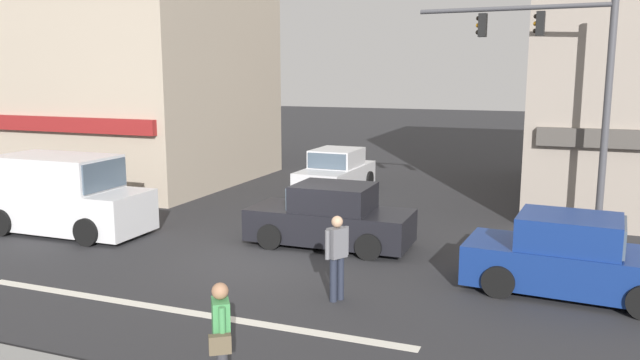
{
  "coord_description": "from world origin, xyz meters",
  "views": [
    {
      "loc": [
        6.4,
        -12.71,
        4.36
      ],
      "look_at": [
        0.66,
        2.0,
        1.6
      ],
      "focal_mm": 35.0,
      "sensor_mm": 36.0,
      "label": 1
    }
  ],
  "objects_px": {
    "traffic_light_mast": "(567,79)",
    "utility_pole_near_left": "(151,86)",
    "sedan_crossing_rightbound": "(331,218)",
    "pedestrian_mid_crossing": "(337,253)",
    "sedan_crossing_leftbound": "(336,173)",
    "van_approaching_near": "(64,196)",
    "sedan_waiting_far": "(572,259)",
    "pedestrian_foreground_with_bag": "(221,336)"
  },
  "relations": [
    {
      "from": "traffic_light_mast",
      "to": "sedan_crossing_leftbound",
      "type": "distance_m",
      "value": 9.29
    },
    {
      "from": "sedan_waiting_far",
      "to": "pedestrian_foreground_with_bag",
      "type": "relative_size",
      "value": 2.52
    },
    {
      "from": "pedestrian_foreground_with_bag",
      "to": "utility_pole_near_left",
      "type": "bearing_deg",
      "value": 129.19
    },
    {
      "from": "utility_pole_near_left",
      "to": "traffic_light_mast",
      "type": "relative_size",
      "value": 1.19
    },
    {
      "from": "utility_pole_near_left",
      "to": "pedestrian_mid_crossing",
      "type": "distance_m",
      "value": 12.76
    },
    {
      "from": "utility_pole_near_left",
      "to": "sedan_crossing_leftbound",
      "type": "xyz_separation_m",
      "value": [
        6.02,
        2.6,
        -3.14
      ]
    },
    {
      "from": "traffic_light_mast",
      "to": "sedan_waiting_far",
      "type": "relative_size",
      "value": 1.47
    },
    {
      "from": "traffic_light_mast",
      "to": "utility_pole_near_left",
      "type": "bearing_deg",
      "value": 173.98
    },
    {
      "from": "sedan_waiting_far",
      "to": "van_approaching_near",
      "type": "xyz_separation_m",
      "value": [
        -12.9,
        0.15,
        0.29
      ]
    },
    {
      "from": "traffic_light_mast",
      "to": "sedan_crossing_leftbound",
      "type": "height_order",
      "value": "traffic_light_mast"
    },
    {
      "from": "sedan_crossing_rightbound",
      "to": "pedestrian_foreground_with_bag",
      "type": "xyz_separation_m",
      "value": [
        1.32,
        -7.68,
        0.24
      ]
    },
    {
      "from": "utility_pole_near_left",
      "to": "pedestrian_mid_crossing",
      "type": "height_order",
      "value": "utility_pole_near_left"
    },
    {
      "from": "sedan_crossing_rightbound",
      "to": "pedestrian_mid_crossing",
      "type": "distance_m",
      "value": 3.85
    },
    {
      "from": "sedan_crossing_rightbound",
      "to": "pedestrian_mid_crossing",
      "type": "relative_size",
      "value": 2.46
    },
    {
      "from": "sedan_waiting_far",
      "to": "sedan_crossing_leftbound",
      "type": "bearing_deg",
      "value": 133.85
    },
    {
      "from": "sedan_crossing_rightbound",
      "to": "sedan_crossing_leftbound",
      "type": "relative_size",
      "value": 0.99
    },
    {
      "from": "sedan_crossing_leftbound",
      "to": "pedestrian_mid_crossing",
      "type": "xyz_separation_m",
      "value": [
        3.74,
        -10.29,
        0.24
      ]
    },
    {
      "from": "utility_pole_near_left",
      "to": "sedan_crossing_rightbound",
      "type": "height_order",
      "value": "utility_pole_near_left"
    },
    {
      "from": "traffic_light_mast",
      "to": "van_approaching_near",
      "type": "relative_size",
      "value": 1.34
    },
    {
      "from": "pedestrian_foreground_with_bag",
      "to": "sedan_crossing_rightbound",
      "type": "bearing_deg",
      "value": 99.78
    },
    {
      "from": "utility_pole_near_left",
      "to": "sedan_waiting_far",
      "type": "bearing_deg",
      "value": -22.07
    },
    {
      "from": "sedan_crossing_rightbound",
      "to": "sedan_waiting_far",
      "type": "bearing_deg",
      "value": -15.07
    },
    {
      "from": "sedan_crossing_rightbound",
      "to": "pedestrian_mid_crossing",
      "type": "xyz_separation_m",
      "value": [
        1.45,
        -3.56,
        0.24
      ]
    },
    {
      "from": "traffic_light_mast",
      "to": "van_approaching_near",
      "type": "distance_m",
      "value": 13.6
    },
    {
      "from": "sedan_waiting_far",
      "to": "utility_pole_near_left",
      "type": "bearing_deg",
      "value": 157.93
    },
    {
      "from": "sedan_crossing_leftbound",
      "to": "pedestrian_mid_crossing",
      "type": "height_order",
      "value": "pedestrian_mid_crossing"
    },
    {
      "from": "sedan_crossing_rightbound",
      "to": "sedan_waiting_far",
      "type": "height_order",
      "value": "same"
    },
    {
      "from": "utility_pole_near_left",
      "to": "van_approaching_near",
      "type": "xyz_separation_m",
      "value": [
        1.05,
        -5.5,
        -2.84
      ]
    },
    {
      "from": "sedan_crossing_leftbound",
      "to": "van_approaching_near",
      "type": "relative_size",
      "value": 0.9
    },
    {
      "from": "van_approaching_near",
      "to": "pedestrian_mid_crossing",
      "type": "bearing_deg",
      "value": -14.14
    },
    {
      "from": "sedan_crossing_rightbound",
      "to": "pedestrian_mid_crossing",
      "type": "height_order",
      "value": "pedestrian_mid_crossing"
    },
    {
      "from": "pedestrian_mid_crossing",
      "to": "sedan_waiting_far",
      "type": "bearing_deg",
      "value": 25.95
    },
    {
      "from": "utility_pole_near_left",
      "to": "pedestrian_mid_crossing",
      "type": "relative_size",
      "value": 4.43
    },
    {
      "from": "traffic_light_mast",
      "to": "sedan_waiting_far",
      "type": "height_order",
      "value": "traffic_light_mast"
    },
    {
      "from": "sedan_crossing_leftbound",
      "to": "sedan_waiting_far",
      "type": "xyz_separation_m",
      "value": [
        7.93,
        -8.25,
        0.0
      ]
    },
    {
      "from": "van_approaching_near",
      "to": "sedan_waiting_far",
      "type": "bearing_deg",
      "value": -0.68
    },
    {
      "from": "van_approaching_near",
      "to": "pedestrian_foreground_with_bag",
      "type": "xyz_separation_m",
      "value": [
        8.58,
        -6.32,
        -0.05
      ]
    },
    {
      "from": "traffic_light_mast",
      "to": "van_approaching_near",
      "type": "height_order",
      "value": "traffic_light_mast"
    },
    {
      "from": "sedan_crossing_leftbound",
      "to": "sedan_crossing_rightbound",
      "type": "bearing_deg",
      "value": -71.22
    },
    {
      "from": "sedan_crossing_rightbound",
      "to": "van_approaching_near",
      "type": "height_order",
      "value": "van_approaching_near"
    },
    {
      "from": "traffic_light_mast",
      "to": "pedestrian_foreground_with_bag",
      "type": "bearing_deg",
      "value": -111.07
    },
    {
      "from": "utility_pole_near_left",
      "to": "sedan_crossing_leftbound",
      "type": "relative_size",
      "value": 1.79
    }
  ]
}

